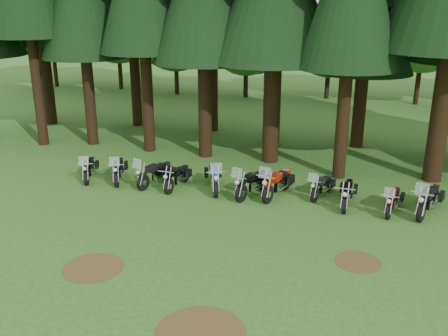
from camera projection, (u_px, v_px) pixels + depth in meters
The scene contains 21 objects.
ground at pixel (210, 250), 15.73m from camera, with size 120.00×120.00×0.00m, color #2D601E.
decid_0 at pixel (52, 18), 42.55m from camera, with size 8.00×7.78×10.00m.
decid_1 at pixel (119, 19), 41.43m from camera, with size 7.91×7.69×9.88m.
decid_2 at pixel (178, 32), 39.38m from camera, with size 6.72×6.53×8.40m.
decid_3 at pixel (249, 39), 38.35m from camera, with size 6.12×5.95×7.65m.
decid_4 at pixel (333, 42), 37.85m from camera, with size 5.93×5.76×7.41m.
decid_5 at pixel (432, 17), 34.95m from camera, with size 8.45×8.21×10.56m.
dirt_patch_0 at pixel (93, 268), 14.68m from camera, with size 1.80×1.80×0.01m, color #4C3D1E.
dirt_patch_1 at pixel (358, 262), 15.01m from camera, with size 1.40×1.40×0.01m, color #4C3D1E.
dirt_patch_2 at pixel (200, 333), 11.82m from camera, with size 2.20×2.20×0.01m, color #4C3D1E.
motorcycle_0 at pixel (89, 169), 21.74m from camera, with size 1.04×2.11×1.37m.
motorcycle_1 at pixel (119, 170), 21.55m from camera, with size 1.06×2.19×1.42m.
motorcycle_2 at pixel (155, 174), 21.09m from camera, with size 0.91×2.26×1.43m.
motorcycle_3 at pixel (177, 178), 20.76m from camera, with size 0.38×2.14×0.87m.
motorcycle_4 at pixel (214, 178), 20.51m from camera, with size 1.16×2.38×1.54m.
motorcycle_5 at pixel (252, 184), 19.90m from camera, with size 1.06×2.31×1.49m.
motorcycle_6 at pixel (277, 184), 19.84m from camera, with size 0.94×2.47×1.57m.
motorcycle_7 at pixel (322, 187), 19.83m from camera, with size 0.84×1.98×1.26m.
motorcycle_8 at pixel (347, 194), 18.96m from camera, with size 0.36×2.22×0.90m.
motorcycle_9 at pixel (393, 201), 18.39m from camera, with size 0.68×2.05×1.29m.
motorcycle_10 at pixel (428, 201), 18.20m from camera, with size 1.14×2.41×1.55m.
Camera 1 is at (4.27, -13.38, 7.54)m, focal length 40.00 mm.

